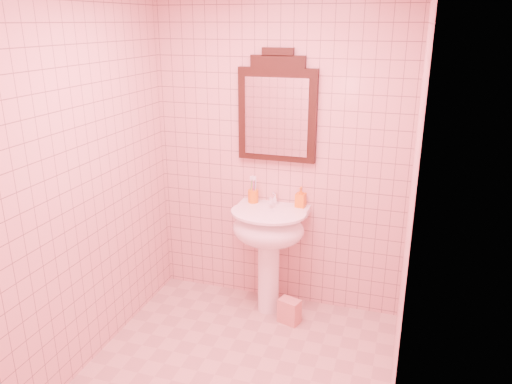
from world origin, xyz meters
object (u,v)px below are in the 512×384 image
(mirror, at_px, (277,110))
(towel, at_px, (289,311))
(toothbrush_cup, at_px, (253,196))
(soap_dispenser, at_px, (301,197))
(pedestal_sink, at_px, (269,235))

(mirror, height_order, towel, mirror)
(toothbrush_cup, distance_m, towel, 0.94)
(mirror, distance_m, towel, 1.55)
(mirror, relative_size, soap_dispenser, 5.18)
(towel, bearing_deg, pedestal_sink, 149.98)
(pedestal_sink, relative_size, toothbrush_cup, 4.51)
(towel, bearing_deg, toothbrush_cup, 144.82)
(mirror, relative_size, toothbrush_cup, 4.39)
(mirror, height_order, toothbrush_cup, mirror)
(toothbrush_cup, height_order, soap_dispenser, toothbrush_cup)
(towel, bearing_deg, soap_dispenser, 89.99)
(pedestal_sink, relative_size, mirror, 1.03)
(mirror, distance_m, soap_dispenser, 0.69)
(pedestal_sink, height_order, soap_dispenser, soap_dispenser)
(pedestal_sink, relative_size, soap_dispenser, 5.33)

